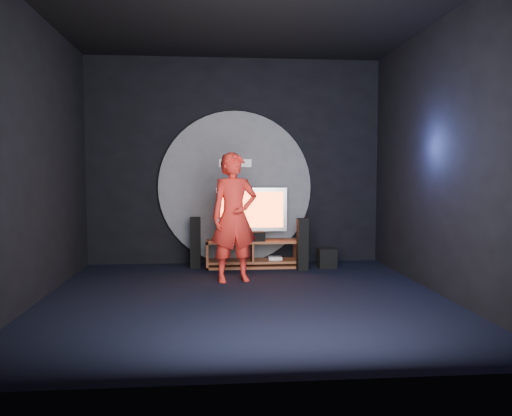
% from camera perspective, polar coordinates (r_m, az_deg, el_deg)
% --- Properties ---
extents(floor, '(5.00, 5.00, 0.00)m').
position_cam_1_polar(floor, '(6.28, -1.31, -10.29)').
color(floor, black).
rests_on(floor, ground).
extents(back_wall, '(5.00, 0.04, 3.50)m').
position_cam_1_polar(back_wall, '(8.59, -2.43, 5.33)').
color(back_wall, black).
rests_on(back_wall, ground).
extents(front_wall, '(5.00, 0.04, 3.50)m').
position_cam_1_polar(front_wall, '(3.60, 1.27, 7.18)').
color(front_wall, black).
rests_on(front_wall, ground).
extents(left_wall, '(0.04, 5.00, 3.50)m').
position_cam_1_polar(left_wall, '(6.43, -24.26, 5.43)').
color(left_wall, black).
rests_on(left_wall, ground).
extents(right_wall, '(0.04, 5.00, 3.50)m').
position_cam_1_polar(right_wall, '(6.73, 20.51, 5.45)').
color(right_wall, black).
rests_on(right_wall, ground).
extents(ceiling, '(5.00, 5.00, 0.01)m').
position_cam_1_polar(ceiling, '(6.40, -1.36, 21.80)').
color(ceiling, black).
rests_on(ceiling, back_wall).
extents(wall_disc_panel, '(2.60, 0.11, 2.60)m').
position_cam_1_polar(wall_disc_panel, '(8.53, -2.40, 2.33)').
color(wall_disc_panel, '#515156').
rests_on(wall_disc_panel, ground).
extents(media_console, '(1.51, 0.45, 0.45)m').
position_cam_1_polar(media_console, '(8.27, -0.39, -5.44)').
color(media_console, '#9B5130').
rests_on(media_console, ground).
extents(tv, '(1.16, 0.22, 0.86)m').
position_cam_1_polar(tv, '(8.24, -0.48, -0.38)').
color(tv, '#B6B7BE').
rests_on(tv, media_console).
extents(center_speaker, '(0.40, 0.15, 0.15)m').
position_cam_1_polar(center_speaker, '(8.11, -0.38, -3.26)').
color(center_speaker, black).
rests_on(center_speaker, media_console).
extents(remote, '(0.18, 0.05, 0.02)m').
position_cam_1_polar(remote, '(8.08, -3.82, -3.75)').
color(remote, black).
rests_on(remote, media_console).
extents(tower_speaker_left, '(0.17, 0.19, 0.83)m').
position_cam_1_polar(tower_speaker_left, '(8.21, -6.95, -3.97)').
color(tower_speaker_left, black).
rests_on(tower_speaker_left, ground).
extents(tower_speaker_right, '(0.17, 0.19, 0.83)m').
position_cam_1_polar(tower_speaker_right, '(8.01, 5.33, -4.15)').
color(tower_speaker_right, black).
rests_on(tower_speaker_right, ground).
extents(subwoofer, '(0.29, 0.29, 0.32)m').
position_cam_1_polar(subwoofer, '(8.32, 8.08, -5.67)').
color(subwoofer, black).
rests_on(subwoofer, ground).
extents(player, '(0.76, 0.59, 1.85)m').
position_cam_1_polar(player, '(7.11, -2.52, -1.06)').
color(player, red).
rests_on(player, ground).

